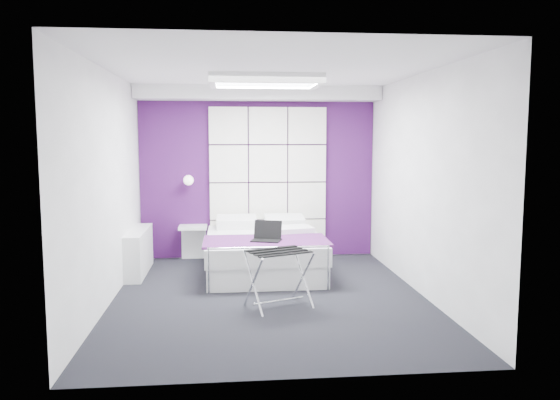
% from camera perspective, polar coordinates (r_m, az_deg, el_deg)
% --- Properties ---
extents(floor, '(4.40, 4.40, 0.00)m').
position_cam_1_polar(floor, '(6.47, -1.10, -10.08)').
color(floor, black).
rests_on(floor, ground).
extents(ceiling, '(4.40, 4.40, 0.00)m').
position_cam_1_polar(ceiling, '(6.25, -1.15, 13.43)').
color(ceiling, white).
rests_on(ceiling, wall_back).
extents(wall_back, '(3.60, 0.00, 3.60)m').
position_cam_1_polar(wall_back, '(8.41, -2.31, 2.77)').
color(wall_back, silver).
rests_on(wall_back, floor).
extents(wall_left, '(0.00, 4.40, 4.40)m').
position_cam_1_polar(wall_left, '(6.34, -17.57, 1.26)').
color(wall_left, silver).
rests_on(wall_left, floor).
extents(wall_right, '(0.00, 4.40, 4.40)m').
position_cam_1_polar(wall_right, '(6.61, 14.62, 1.56)').
color(wall_right, silver).
rests_on(wall_right, floor).
extents(accent_wall, '(3.58, 0.02, 2.58)m').
position_cam_1_polar(accent_wall, '(8.40, -2.31, 2.77)').
color(accent_wall, '#3E114A').
rests_on(accent_wall, wall_back).
extents(soffit, '(3.58, 0.50, 0.20)m').
position_cam_1_polar(soffit, '(8.17, -2.25, 11.08)').
color(soffit, white).
rests_on(soffit, wall_back).
extents(headboard, '(1.80, 0.08, 2.30)m').
position_cam_1_polar(headboard, '(8.37, -1.26, 1.86)').
color(headboard, silver).
rests_on(headboard, wall_back).
extents(skylight, '(1.36, 0.86, 0.12)m').
position_cam_1_polar(skylight, '(6.84, -1.56, 12.41)').
color(skylight, white).
rests_on(skylight, ceiling).
extents(wall_lamp, '(0.15, 0.15, 0.15)m').
position_cam_1_polar(wall_lamp, '(8.28, -9.53, 2.07)').
color(wall_lamp, white).
rests_on(wall_lamp, wall_back).
extents(radiator, '(0.22, 1.20, 0.60)m').
position_cam_1_polar(radiator, '(7.73, -14.53, -5.24)').
color(radiator, white).
rests_on(radiator, floor).
extents(bed, '(1.60, 1.93, 0.68)m').
position_cam_1_polar(bed, '(7.54, -1.74, -5.45)').
color(bed, white).
rests_on(bed, floor).
extents(nightstand, '(0.42, 0.32, 0.05)m').
position_cam_1_polar(nightstand, '(8.32, -9.09, -2.82)').
color(nightstand, white).
rests_on(nightstand, wall_back).
extents(luggage_rack, '(0.63, 0.47, 0.63)m').
position_cam_1_polar(luggage_rack, '(6.02, -0.15, -8.24)').
color(luggage_rack, silver).
rests_on(luggage_rack, floor).
extents(laptop, '(0.36, 0.26, 0.26)m').
position_cam_1_polar(laptop, '(6.97, -1.49, -3.77)').
color(laptop, black).
rests_on(laptop, bed).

